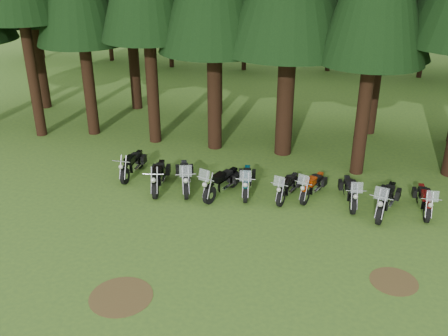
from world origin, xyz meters
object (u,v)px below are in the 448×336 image
at_px(motorcycle_2, 185,177).
at_px(motorcycle_5, 288,188).
at_px(motorcycle_4, 246,182).
at_px(motorcycle_8, 386,201).
at_px(motorcycle_7, 350,193).
at_px(motorcycle_6, 312,187).
at_px(motorcycle_9, 424,201).
at_px(motorcycle_3, 221,183).
at_px(motorcycle_1, 159,177).
at_px(motorcycle_0, 132,165).

bearing_deg(motorcycle_2, motorcycle_5, -17.01).
xyz_separation_m(motorcycle_4, motorcycle_8, (5.23, -0.44, 0.04)).
xyz_separation_m(motorcycle_5, motorcycle_7, (2.33, 0.08, 0.02)).
distance_m(motorcycle_5, motorcycle_6, 0.97).
height_order(motorcycle_2, motorcycle_4, motorcycle_2).
bearing_deg(motorcycle_9, motorcycle_4, 177.51).
bearing_deg(motorcycle_5, motorcycle_2, -164.04).
bearing_deg(motorcycle_5, motorcycle_3, -158.82).
distance_m(motorcycle_1, motorcycle_9, 10.10).
height_order(motorcycle_1, motorcycle_8, motorcycle_8).
bearing_deg(motorcycle_9, motorcycle_8, -164.35).
distance_m(motorcycle_0, motorcycle_4, 5.02).
relative_size(motorcycle_2, motorcycle_4, 1.04).
height_order(motorcycle_3, motorcycle_6, motorcycle_3).
bearing_deg(motorcycle_4, motorcycle_3, -163.94).
relative_size(motorcycle_1, motorcycle_4, 1.03).
bearing_deg(motorcycle_7, motorcycle_4, 170.60).
bearing_deg(motorcycle_7, motorcycle_1, 173.87).
distance_m(motorcycle_4, motorcycle_7, 3.96).
bearing_deg(motorcycle_9, motorcycle_1, 179.98).
distance_m(motorcycle_1, motorcycle_6, 6.07).
bearing_deg(motorcycle_0, motorcycle_5, -5.27).
bearing_deg(motorcycle_2, motorcycle_9, -17.98).
bearing_deg(motorcycle_7, motorcycle_2, 172.78).
height_order(motorcycle_6, motorcycle_7, motorcycle_7).
xyz_separation_m(motorcycle_0, motorcycle_3, (4.09, -0.87, 0.03)).
distance_m(motorcycle_2, motorcycle_6, 5.01).
bearing_deg(motorcycle_5, motorcycle_4, -169.01).
distance_m(motorcycle_6, motorcycle_8, 2.77).
bearing_deg(motorcycle_0, motorcycle_3, -12.83).
distance_m(motorcycle_3, motorcycle_9, 7.53).
bearing_deg(motorcycle_3, motorcycle_7, 24.80).
relative_size(motorcycle_1, motorcycle_3, 1.01).
xyz_separation_m(motorcycle_1, motorcycle_8, (8.72, 0.00, 0.02)).
height_order(motorcycle_7, motorcycle_9, motorcycle_7).
bearing_deg(motorcycle_4, motorcycle_5, -10.78).
bearing_deg(motorcycle_6, motorcycle_4, -156.41).
bearing_deg(motorcycle_1, motorcycle_9, -8.71).
xyz_separation_m(motorcycle_2, motorcycle_6, (4.99, 0.49, -0.07)).
xyz_separation_m(motorcycle_0, motorcycle_6, (7.55, -0.22, -0.03)).
height_order(motorcycle_2, motorcycle_5, motorcycle_2).
relative_size(motorcycle_2, motorcycle_9, 1.11).
relative_size(motorcycle_0, motorcycle_8, 0.93).
distance_m(motorcycle_1, motorcycle_3, 2.57).
height_order(motorcycle_0, motorcycle_7, motorcycle_7).
distance_m(motorcycle_6, motorcycle_7, 1.43).
relative_size(motorcycle_0, motorcycle_9, 1.06).
relative_size(motorcycle_2, motorcycle_3, 1.02).
height_order(motorcycle_0, motorcycle_1, motorcycle_1).
distance_m(motorcycle_0, motorcycle_9, 11.61).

